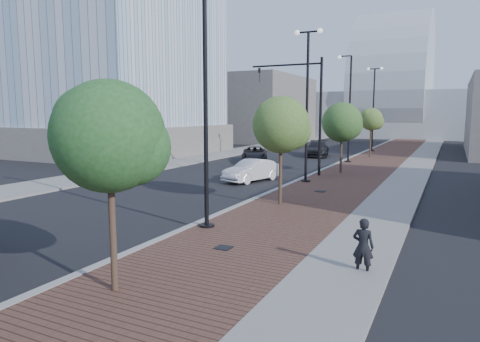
% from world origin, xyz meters
% --- Properties ---
extents(sidewalk, '(7.00, 140.00, 0.12)m').
position_xyz_m(sidewalk, '(3.50, 40.00, 0.06)').
color(sidewalk, '#4C2D23').
rests_on(sidewalk, ground).
extents(concrete_strip, '(2.40, 140.00, 0.13)m').
position_xyz_m(concrete_strip, '(6.20, 40.00, 0.07)').
color(concrete_strip, slate).
rests_on(concrete_strip, ground).
extents(curb, '(0.30, 140.00, 0.14)m').
position_xyz_m(curb, '(0.00, 40.00, 0.07)').
color(curb, gray).
rests_on(curb, ground).
extents(west_sidewalk, '(4.00, 140.00, 0.12)m').
position_xyz_m(west_sidewalk, '(-13.00, 40.00, 0.06)').
color(west_sidewalk, slate).
rests_on(west_sidewalk, ground).
extents(white_sedan, '(2.59, 4.47, 1.39)m').
position_xyz_m(white_sedan, '(-2.72, 21.21, 0.70)').
color(white_sedan, silver).
rests_on(white_sedan, ground).
extents(dark_car_mid, '(3.91, 5.26, 1.33)m').
position_xyz_m(dark_car_mid, '(-7.25, 31.65, 0.66)').
color(dark_car_mid, black).
rests_on(dark_car_mid, ground).
extents(dark_car_far, '(3.22, 5.54, 1.51)m').
position_xyz_m(dark_car_far, '(-3.52, 38.76, 0.75)').
color(dark_car_far, black).
rests_on(dark_car_far, ground).
extents(pedestrian, '(0.58, 0.39, 1.56)m').
position_xyz_m(pedestrian, '(6.69, 7.97, 0.78)').
color(pedestrian, black).
rests_on(pedestrian, ground).
extents(streetlight_1, '(1.44, 0.56, 9.21)m').
position_xyz_m(streetlight_1, '(0.49, 10.00, 4.34)').
color(streetlight_1, black).
rests_on(streetlight_1, ground).
extents(streetlight_2, '(1.72, 0.56, 9.28)m').
position_xyz_m(streetlight_2, '(0.60, 22.00, 4.82)').
color(streetlight_2, black).
rests_on(streetlight_2, ground).
extents(streetlight_3, '(1.44, 0.56, 9.21)m').
position_xyz_m(streetlight_3, '(0.49, 34.00, 4.34)').
color(streetlight_3, black).
rests_on(streetlight_3, ground).
extents(streetlight_4, '(1.72, 0.56, 9.28)m').
position_xyz_m(streetlight_4, '(0.60, 46.00, 4.82)').
color(streetlight_4, black).
rests_on(streetlight_4, ground).
extents(traffic_mast, '(5.09, 0.20, 8.00)m').
position_xyz_m(traffic_mast, '(-0.30, 25.00, 4.98)').
color(traffic_mast, black).
rests_on(traffic_mast, ground).
extents(tree_0, '(2.62, 2.61, 5.11)m').
position_xyz_m(tree_0, '(1.65, 4.02, 3.79)').
color(tree_0, '#382619').
rests_on(tree_0, ground).
extents(tree_1, '(2.62, 2.61, 5.11)m').
position_xyz_m(tree_1, '(1.65, 15.02, 3.79)').
color(tree_1, '#382619').
rests_on(tree_1, ground).
extents(tree_2, '(2.81, 2.81, 5.09)m').
position_xyz_m(tree_2, '(1.65, 27.02, 3.68)').
color(tree_2, '#382619').
rests_on(tree_2, ground).
extents(tree_3, '(2.21, 2.13, 4.80)m').
position_xyz_m(tree_3, '(1.65, 39.02, 3.72)').
color(tree_3, '#382619').
rests_on(tree_3, ground).
extents(tower_podium, '(19.00, 19.00, 3.00)m').
position_xyz_m(tower_podium, '(-24.00, 32.00, 1.50)').
color(tower_podium, '#65605B').
rests_on(tower_podium, ground).
extents(convention_center, '(50.00, 30.00, 50.00)m').
position_xyz_m(convention_center, '(-2.00, 85.00, 6.00)').
color(convention_center, '#A2A7AC').
rests_on(convention_center, ground).
extents(commercial_block_nw, '(14.00, 20.00, 10.00)m').
position_xyz_m(commercial_block_nw, '(-20.00, 60.00, 5.00)').
color(commercial_block_nw, '#625C58').
rests_on(commercial_block_nw, ground).
extents(utility_cover_1, '(0.50, 0.50, 0.02)m').
position_xyz_m(utility_cover_1, '(2.40, 8.00, 0.13)').
color(utility_cover_1, black).
rests_on(utility_cover_1, sidewalk).
extents(utility_cover_2, '(0.50, 0.50, 0.02)m').
position_xyz_m(utility_cover_2, '(2.40, 19.00, 0.13)').
color(utility_cover_2, black).
rests_on(utility_cover_2, sidewalk).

